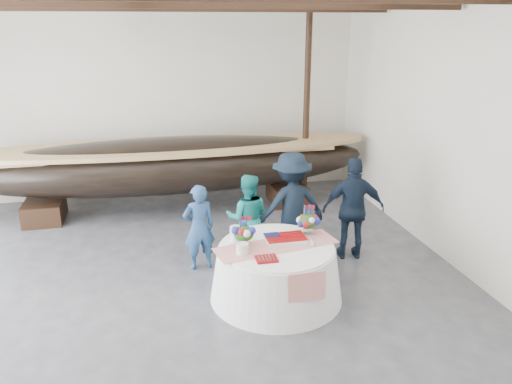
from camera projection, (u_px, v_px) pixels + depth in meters
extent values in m
cube|color=#3D3D42|center=(161.00, 334.00, 6.72)|extent=(10.00, 12.00, 0.01)
cube|color=silver|center=(144.00, 101.00, 11.53)|extent=(10.00, 0.02, 4.50)
cube|color=silver|center=(511.00, 152.00, 7.02)|extent=(0.02, 12.00, 4.50)
cube|color=black|center=(137.00, 1.00, 6.73)|extent=(9.80, 0.12, 0.18)
cube|color=black|center=(137.00, 6.00, 9.04)|extent=(9.80, 0.12, 0.18)
cylinder|color=black|center=(307.00, 105.00, 11.01)|extent=(0.14, 0.14, 4.50)
cube|color=black|center=(45.00, 211.00, 10.49)|extent=(0.77, 0.99, 0.44)
cube|color=black|center=(287.00, 193.00, 11.58)|extent=(0.77, 0.99, 0.44)
ellipsoid|color=black|center=(170.00, 165.00, 10.76)|extent=(8.83, 1.77, 1.21)
cube|color=#9E7A4C|center=(169.00, 150.00, 10.66)|extent=(7.07, 1.16, 0.07)
cone|color=white|center=(276.00, 272.00, 7.51)|extent=(2.00, 2.00, 0.83)
cylinder|color=white|center=(277.00, 247.00, 7.37)|extent=(1.70, 1.70, 0.04)
cube|color=red|center=(277.00, 245.00, 7.36)|extent=(1.92, 0.88, 0.01)
cube|color=white|center=(285.00, 239.00, 7.49)|extent=(0.60, 0.40, 0.07)
cylinder|color=white|center=(242.00, 249.00, 7.09)|extent=(0.18, 0.18, 0.16)
cylinder|color=white|center=(236.00, 234.00, 7.51)|extent=(0.18, 0.18, 0.22)
cube|color=maroon|center=(266.00, 259.00, 6.92)|extent=(0.30, 0.24, 0.03)
cone|color=silver|center=(312.00, 242.00, 7.33)|extent=(0.09, 0.09, 0.12)
imported|color=navy|center=(199.00, 227.00, 8.30)|extent=(0.59, 0.44, 1.49)
imported|color=teal|center=(248.00, 218.00, 8.62)|extent=(0.88, 0.75, 1.56)
imported|color=black|center=(291.00, 206.00, 8.66)|extent=(1.30, 0.82, 1.91)
imported|color=#142031|center=(353.00, 209.00, 8.64)|extent=(1.14, 0.65, 1.83)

